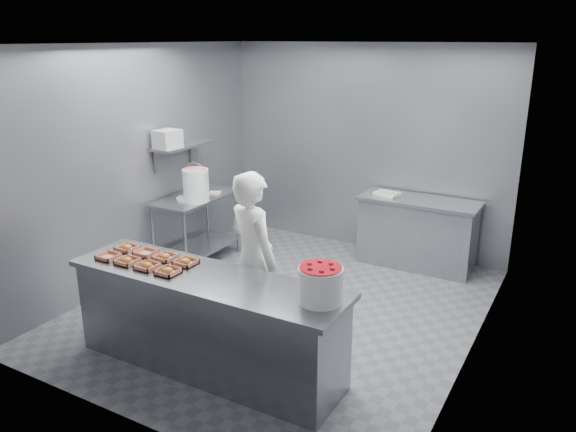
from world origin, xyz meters
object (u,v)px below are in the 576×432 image
object	(u,v)px
tray_4	(127,248)
worker	(253,260)
service_counter	(208,322)
prep_table	(197,219)
tray_1	(127,261)
tray_2	(147,266)
tray_3	(168,271)
tray_5	(146,253)
tray_7	(186,262)
tray_6	(165,257)
strawberry_tub	(320,283)
back_counter	(417,232)
glaze_bucket	(196,184)
tray_0	(108,256)
appliance	(167,139)

from	to	relation	value
tray_4	worker	distance (m)	1.23
service_counter	prep_table	world-z (taller)	same
tray_1	tray_2	xyz separation A→B (m)	(0.24, 0.00, 0.00)
tray_2	tray_4	bearing A→B (deg)	153.40
tray_3	worker	distance (m)	0.83
tray_5	tray_7	xyz separation A→B (m)	(0.48, -0.00, 0.00)
tray_6	worker	world-z (taller)	worker
tray_1	prep_table	bearing A→B (deg)	112.51
tray_4	strawberry_tub	distance (m)	2.12
tray_3	tray_5	size ratio (longest dim) A/B	1.00
tray_6	worker	size ratio (longest dim) A/B	0.11
back_counter	tray_6	size ratio (longest dim) A/B	8.01
back_counter	tray_1	bearing A→B (deg)	-116.66
service_counter	tray_6	size ratio (longest dim) A/B	13.88
back_counter	glaze_bucket	bearing A→B (deg)	-148.93
worker	tray_2	bearing A→B (deg)	70.93
back_counter	tray_1	distance (m)	3.80
glaze_bucket	tray_4	bearing A→B (deg)	-74.04
tray_2	tray_5	xyz separation A→B (m)	(-0.24, 0.24, -0.00)
prep_table	tray_7	size ratio (longest dim) A/B	6.40
service_counter	prep_table	distance (m)	2.56
tray_0	tray_6	world-z (taller)	tray_6
tray_5	service_counter	bearing A→B (deg)	-8.66
prep_table	tray_3	xyz separation A→B (m)	(1.34, -2.07, 0.33)
service_counter	tray_6	bearing A→B (deg)	167.72
back_counter	tray_2	world-z (taller)	tray_2
back_counter	tray_2	bearing A→B (deg)	-113.31
tray_4	tray_7	bearing A→B (deg)	0.00
tray_3	appliance	bearing A→B (deg)	129.95
tray_5	tray_4	bearing A→B (deg)	-180.00
prep_table	strawberry_tub	bearing A→B (deg)	-34.88
tray_1	worker	distance (m)	1.15
tray_1	glaze_bucket	size ratio (longest dim) A/B	0.38
tray_3	tray_4	world-z (taller)	same
tray_1	tray_7	size ratio (longest dim) A/B	1.00
tray_0	tray_2	distance (m)	0.48
tray_6	tray_7	distance (m)	0.24
tray_1	glaze_bucket	xyz separation A→B (m)	(-0.72, 1.92, 0.19)
appliance	tray_3	bearing A→B (deg)	-43.87
tray_4	tray_7	xyz separation A→B (m)	(0.72, 0.00, 0.00)
tray_2	strawberry_tub	size ratio (longest dim) A/B	0.53
tray_5	worker	distance (m)	1.01
tray_1	glaze_bucket	distance (m)	2.06
tray_3	strawberry_tub	distance (m)	1.41
tray_3	worker	size ratio (longest dim) A/B	0.11
back_counter	tray_5	size ratio (longest dim) A/B	8.01
tray_5	glaze_bucket	bearing A→B (deg)	113.32
tray_5	tray_0	bearing A→B (deg)	-134.95
service_counter	glaze_bucket	bearing A→B (deg)	130.08
tray_1	tray_4	world-z (taller)	same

